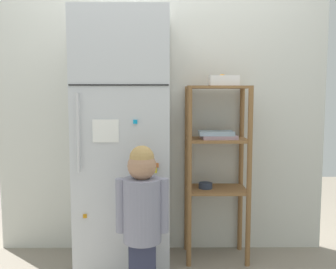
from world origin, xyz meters
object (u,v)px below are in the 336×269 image
object	(u,v)px
refrigerator	(125,143)
child_standing	(142,210)
pantry_shelf_unit	(216,153)
fruit_bin	(224,81)

from	to	relation	value
refrigerator	child_standing	size ratio (longest dim) A/B	1.89
refrigerator	pantry_shelf_unit	distance (m)	0.68
child_standing	fruit_bin	size ratio (longest dim) A/B	4.55
fruit_bin	child_standing	bearing A→B (deg)	-130.97
child_standing	pantry_shelf_unit	xyz separation A→B (m)	(0.51, 0.65, 0.23)
refrigerator	fruit_bin	world-z (taller)	refrigerator
child_standing	fruit_bin	bearing A→B (deg)	49.03
refrigerator	fruit_bin	bearing A→B (deg)	9.68
refrigerator	fruit_bin	xyz separation A→B (m)	(0.71, 0.12, 0.44)
child_standing	pantry_shelf_unit	size ratio (longest dim) A/B	0.73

